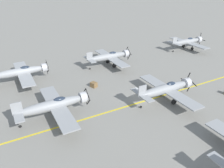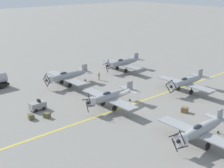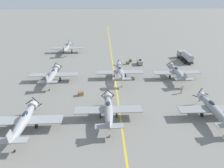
% 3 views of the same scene
% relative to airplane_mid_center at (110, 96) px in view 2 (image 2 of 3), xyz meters
% --- Properties ---
extents(ground_plane, '(400.00, 400.00, 0.00)m').
position_rel_airplane_mid_center_xyz_m(ground_plane, '(-1.35, -2.88, -2.01)').
color(ground_plane, gray).
extents(taxiway_stripe, '(0.30, 160.00, 0.01)m').
position_rel_airplane_mid_center_xyz_m(taxiway_stripe, '(-1.35, -2.88, -2.01)').
color(taxiway_stripe, yellow).
rests_on(taxiway_stripe, ground).
extents(airplane_mid_center, '(12.00, 9.98, 3.73)m').
position_rel_airplane_mid_center_xyz_m(airplane_mid_center, '(0.00, 0.00, 0.00)').
color(airplane_mid_center, gray).
rests_on(airplane_mid_center, ground).
extents(airplane_near_center, '(12.00, 9.98, 3.65)m').
position_rel_airplane_mid_center_xyz_m(airplane_near_center, '(-3.52, -16.05, 0.00)').
color(airplane_near_center, gray).
rests_on(airplane_near_center, ground).
extents(airplane_mid_left, '(12.00, 9.98, 3.65)m').
position_rel_airplane_mid_center_xyz_m(airplane_mid_left, '(-16.93, -0.76, 0.00)').
color(airplane_mid_left, gray).
rests_on(airplane_mid_left, ground).
extents(airplane_near_right, '(12.00, 9.98, 3.67)m').
position_rel_airplane_mid_center_xyz_m(airplane_near_right, '(15.01, -16.71, 0.00)').
color(airplane_near_right, gray).
rests_on(airplane_near_right, ground).
extents(airplane_mid_right, '(12.00, 9.98, 3.65)m').
position_rel_airplane_mid_center_xyz_m(airplane_mid_right, '(14.55, -0.92, 0.00)').
color(airplane_mid_right, gray).
rests_on(airplane_mid_right, ground).
extents(tow_tractor, '(1.57, 2.60, 1.79)m').
position_rel_airplane_mid_center_xyz_m(tow_tractor, '(7.04, 9.66, -1.22)').
color(tow_tractor, gray).
rests_on(tow_tractor, ground).
extents(ground_crew_walking, '(0.39, 0.39, 1.78)m').
position_rel_airplane_mid_center_xyz_m(ground_crew_walking, '(13.09, -8.08, -1.04)').
color(ground_crew_walking, tan).
rests_on(ground_crew_walking, ground).
extents(supply_crate_by_tanker, '(1.14, 1.04, 0.79)m').
position_rel_airplane_mid_center_xyz_m(supply_crate_by_tanker, '(3.35, 10.07, -1.62)').
color(supply_crate_by_tanker, brown).
rests_on(supply_crate_by_tanker, ground).
extents(supply_crate_mid_lane, '(1.09, 0.96, 0.80)m').
position_rel_airplane_mid_center_xyz_m(supply_crate_mid_lane, '(4.45, 12.18, -1.61)').
color(supply_crate_mid_lane, brown).
rests_on(supply_crate_mid_lane, ground).
extents(supply_crate_outboard, '(1.30, 1.20, 0.87)m').
position_rel_airplane_mid_center_xyz_m(supply_crate_outboard, '(-9.38, -7.81, -1.58)').
color(supply_crate_outboard, brown).
rests_on(supply_crate_outboard, ground).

